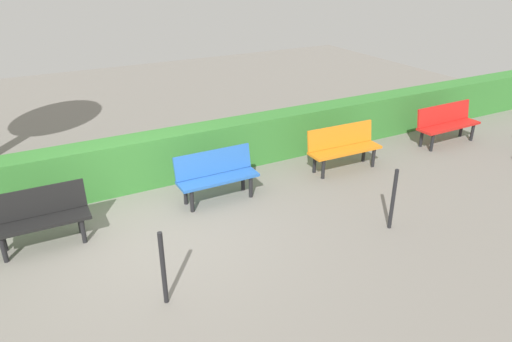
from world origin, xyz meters
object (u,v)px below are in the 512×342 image
bench_blue (216,174)px  bench_black (39,216)px  bench_orange (343,146)px  bench_red (447,122)px

bench_blue → bench_black: size_ratio=1.03×
bench_orange → bench_red: bearing=-177.8°
bench_blue → bench_black: bearing=1.8°
bench_blue → bench_red: bearing=-179.9°
bench_red → bench_blue: same height
bench_red → bench_orange: size_ratio=1.06×
bench_orange → bench_black: 5.52m
bench_orange → bench_blue: size_ratio=1.08×
bench_orange → bench_black: size_ratio=1.11×
bench_red → bench_blue: bearing=-0.6°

